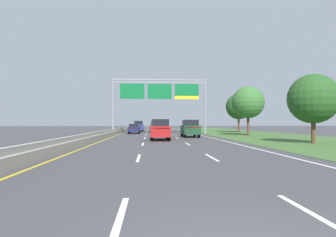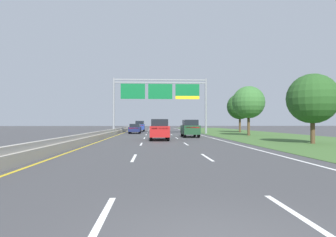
% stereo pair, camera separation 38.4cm
% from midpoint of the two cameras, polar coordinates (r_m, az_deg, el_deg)
% --- Properties ---
extents(ground_plane, '(220.00, 220.00, 0.00)m').
position_cam_midpoint_polar(ground_plane, '(38.70, -2.13, -3.46)').
color(ground_plane, '#3D3D3F').
extents(lane_striping, '(11.96, 106.00, 0.01)m').
position_cam_midpoint_polar(lane_striping, '(38.25, -2.11, -3.48)').
color(lane_striping, white).
rests_on(lane_striping, ground).
extents(grass_verge_right, '(14.00, 110.00, 0.02)m').
position_cam_midpoint_polar(grass_verge_right, '(41.52, 17.53, -3.23)').
color(grass_verge_right, '#3D602D').
rests_on(grass_verge_right, ground).
extents(median_barrier_concrete, '(0.60, 110.00, 0.85)m').
position_cam_midpoint_polar(median_barrier_concrete, '(39.06, -11.87, -2.90)').
color(median_barrier_concrete, '#A8A399').
rests_on(median_barrier_concrete, ground).
extents(overhead_sign_gantry, '(15.06, 0.42, 8.83)m').
position_cam_midpoint_polar(overhead_sign_gantry, '(44.78, -1.96, 4.97)').
color(overhead_sign_gantry, gray).
rests_on(overhead_sign_gantry, ground).
extents(pickup_truck_grey, '(2.15, 5.45, 2.20)m').
position_cam_midpoint_polar(pickup_truck_grey, '(55.00, -2.71, -1.56)').
color(pickup_truck_grey, slate).
rests_on(pickup_truck_grey, ground).
extents(car_blue_left_lane_suv, '(1.94, 4.72, 2.11)m').
position_cam_midpoint_polar(car_blue_left_lane_suv, '(57.03, -6.17, -1.51)').
color(car_blue_left_lane_suv, navy).
rests_on(car_blue_left_lane_suv, ground).
extents(car_navy_left_lane_sedan, '(1.88, 4.42, 1.57)m').
position_cam_midpoint_polar(car_navy_left_lane_sedan, '(45.80, -7.11, -2.02)').
color(car_navy_left_lane_sedan, '#161E47').
rests_on(car_navy_left_lane_sedan, ground).
extents(car_red_centre_lane_suv, '(1.91, 4.70, 2.11)m').
position_cam_midpoint_polar(car_red_centre_lane_suv, '(28.43, -2.03, -2.19)').
color(car_red_centre_lane_suv, maroon).
rests_on(car_red_centre_lane_suv, ground).
extents(car_darkgreen_right_lane_suv, '(1.94, 4.72, 2.11)m').
position_cam_midpoint_polar(car_darkgreen_right_lane_suv, '(34.44, 4.19, -1.95)').
color(car_darkgreen_right_lane_suv, '#193D23').
rests_on(car_darkgreen_right_lane_suv, ground).
extents(roadside_tree_near, '(4.17, 4.17, 5.87)m').
position_cam_midpoint_polar(roadside_tree_near, '(26.53, 27.03, 3.58)').
color(roadside_tree_near, '#4C3823').
rests_on(roadside_tree_near, ground).
extents(roadside_tree_mid, '(4.39, 4.39, 6.75)m').
position_cam_midpoint_polar(roadside_tree_mid, '(39.86, 15.68, 3.17)').
color(roadside_tree_mid, '#4C3823').
rests_on(roadside_tree_mid, ground).
extents(roadside_tree_far, '(4.65, 4.65, 7.03)m').
position_cam_midpoint_polar(roadside_tree_far, '(52.73, 13.96, 2.36)').
color(roadside_tree_far, '#4C3823').
rests_on(roadside_tree_far, ground).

